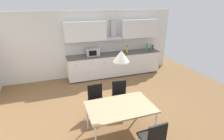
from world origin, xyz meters
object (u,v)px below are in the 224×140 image
at_px(chair_far_left, 96,98).
at_px(pendant_lamp, 121,56).
at_px(chair_far_right, 120,94).
at_px(bottle_blue, 153,47).
at_px(bottle_yellow, 127,49).
at_px(dining_table, 120,108).
at_px(bottle_brown, 151,48).
at_px(microwave, 93,52).
at_px(chair_near_right, 154,137).
at_px(bottle_green, 147,47).

xyz_separation_m(chair_far_left, pendant_lamp, (0.32, -0.84, 1.33)).
bearing_deg(chair_far_right, bottle_blue, 45.08).
height_order(bottle_yellow, dining_table, bottle_yellow).
bearing_deg(bottle_brown, bottle_blue, 23.58).
bearing_deg(chair_far_right, microwave, 93.27).
distance_m(bottle_blue, chair_far_left, 4.03).
bearing_deg(bottle_brown, dining_table, -129.33).
distance_m(bottle_blue, dining_table, 4.36).
bearing_deg(microwave, pendant_lamp, -93.33).
height_order(chair_near_right, pendant_lamp, pendant_lamp).
bearing_deg(bottle_brown, chair_near_right, -119.77).
relative_size(microwave, chair_far_right, 0.55).
height_order(microwave, bottle_green, bottle_green).
height_order(chair_far_left, chair_near_right, same).
xyz_separation_m(bottle_brown, pendant_lamp, (-2.68, -3.27, 0.83)).
xyz_separation_m(chair_far_right, pendant_lamp, (-0.33, -0.84, 1.33)).
bearing_deg(bottle_green, chair_far_left, -139.12).
xyz_separation_m(chair_far_left, chair_far_right, (0.66, -0.00, 0.00)).
bearing_deg(dining_table, pendant_lamp, 95.36).
bearing_deg(bottle_brown, chair_far_left, -141.05).
bearing_deg(bottle_blue, bottle_green, -172.96).
bearing_deg(chair_near_right, bottle_blue, 59.22).
bearing_deg(chair_far_left, chair_far_right, -0.04).
bearing_deg(bottle_yellow, dining_table, -116.00).
distance_m(microwave, dining_table, 3.32).
bearing_deg(bottle_brown, bottle_yellow, 179.11).
relative_size(bottle_green, bottle_brown, 1.21).
relative_size(chair_near_right, chair_far_right, 1.00).
distance_m(microwave, chair_far_left, 2.56).
height_order(bottle_blue, bottle_brown, bottle_brown).
xyz_separation_m(microwave, dining_table, (-0.19, -3.29, -0.37)).
height_order(microwave, bottle_blue, microwave).
distance_m(bottle_blue, bottle_yellow, 1.21).
distance_m(chair_far_left, pendant_lamp, 1.60).
relative_size(chair_far_right, pendant_lamp, 2.72).
xyz_separation_m(dining_table, chair_far_right, (0.33, 0.84, -0.16)).
relative_size(bottle_brown, chair_far_left, 0.28).
distance_m(chair_far_left, chair_far_right, 0.66).
height_order(bottle_yellow, chair_far_left, bottle_yellow).
xyz_separation_m(bottle_brown, chair_far_right, (-2.35, -2.43, -0.49)).
distance_m(bottle_yellow, dining_table, 3.67).
xyz_separation_m(dining_table, chair_far_left, (-0.32, 0.84, -0.16)).
relative_size(bottle_green, chair_far_left, 0.34).
height_order(bottle_green, pendant_lamp, pendant_lamp).
bearing_deg(chair_far_right, chair_far_left, 179.96).
bearing_deg(microwave, dining_table, -93.33).
distance_m(bottle_green, chair_far_left, 3.77).
relative_size(bottle_blue, chair_far_left, 0.26).
xyz_separation_m(bottle_yellow, dining_table, (-1.60, -3.28, -0.35)).
bearing_deg(microwave, bottle_green, -0.11).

